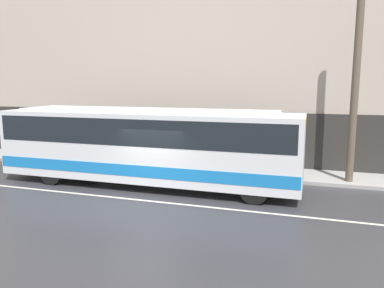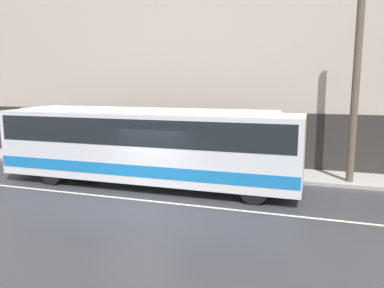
% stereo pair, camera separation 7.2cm
% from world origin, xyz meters
% --- Properties ---
extents(ground_plane, '(60.00, 60.00, 0.00)m').
position_xyz_m(ground_plane, '(0.00, 0.00, 0.00)').
color(ground_plane, '#333338').
extents(sidewalk, '(60.00, 2.48, 0.15)m').
position_xyz_m(sidewalk, '(0.00, 5.24, 0.07)').
color(sidewalk, '#A09E99').
rests_on(sidewalk, ground_plane).
extents(building_facade, '(60.00, 0.35, 11.40)m').
position_xyz_m(building_facade, '(0.00, 6.62, 5.50)').
color(building_facade, '#B7A899').
rests_on(building_facade, ground_plane).
extents(lane_stripe, '(54.00, 0.14, 0.01)m').
position_xyz_m(lane_stripe, '(0.00, 0.00, 0.00)').
color(lane_stripe, beige).
rests_on(lane_stripe, ground_plane).
extents(transit_bus, '(12.47, 2.59, 3.17)m').
position_xyz_m(transit_bus, '(-0.79, 1.95, 1.79)').
color(transit_bus, silver).
rests_on(transit_bus, ground_plane).
extents(utility_pole_near, '(0.30, 0.30, 7.63)m').
position_xyz_m(utility_pole_near, '(7.24, 4.62, 3.96)').
color(utility_pole_near, brown).
rests_on(utility_pole_near, sidewalk).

